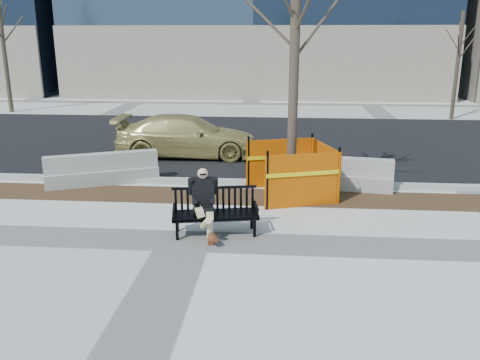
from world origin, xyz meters
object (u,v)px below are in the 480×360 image
Objects in this scene: seated_man at (204,233)px; tree_fence at (290,196)px; bench at (216,234)px; jersey_barrier_left at (103,184)px; sedan at (188,156)px; jersey_barrier_right at (334,188)px.

seated_man is 2.89m from tree_fence.
jersey_barrier_left is (-3.17, 2.99, 0.00)m from bench.
seated_man is 6.23m from sedan.
sedan is 3.44m from jersey_barrier_left.
sedan reaches higher than seated_man.
jersey_barrier_left is at bearing -170.71° from jersey_barrier_right.
tree_fence is at bearing 49.31° from bench.
jersey_barrier_right is at bearing -128.32° from sedan.
sedan is at bearing 92.60° from seated_man.
tree_fence is at bearing -30.92° from jersey_barrier_left.
sedan is 1.58× the size of jersey_barrier_right.
seated_man is 4.20m from jersey_barrier_left.
tree_fence reaches higher than jersey_barrier_left.
seated_man is 0.29× the size of sedan.
bench is at bearing -166.95° from sedan.
seated_man is at bearing 168.46° from bench.
seated_man is at bearing -68.95° from jersey_barrier_left.
sedan is (-1.42, 6.07, 0.00)m from seated_man.
bench is at bearing -66.99° from jersey_barrier_left.
tree_fence reaches higher than sedan.
bench is 0.25× the size of tree_fence.
bench is at bearing -120.11° from tree_fence.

